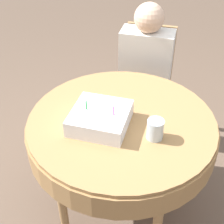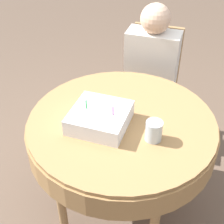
# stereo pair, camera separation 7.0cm
# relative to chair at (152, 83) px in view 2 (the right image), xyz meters

# --- Properties ---
(ground_plane) EXTENTS (12.00, 12.00, 0.00)m
(ground_plane) POSITION_rel_chair_xyz_m (0.01, -0.84, -0.48)
(ground_plane) COLOR brown
(dining_table) EXTENTS (1.01, 1.01, 0.75)m
(dining_table) POSITION_rel_chair_xyz_m (0.01, -0.84, 0.19)
(dining_table) COLOR #9E7547
(dining_table) RESTS_ON ground_plane
(chair) EXTENTS (0.41, 0.41, 0.90)m
(chair) POSITION_rel_chair_xyz_m (0.00, 0.00, 0.00)
(chair) COLOR #A37A4C
(chair) RESTS_ON ground_plane
(person) EXTENTS (0.37, 0.29, 1.12)m
(person) POSITION_rel_chair_xyz_m (0.00, -0.09, 0.19)
(person) COLOR #DBB293
(person) RESTS_ON ground_plane
(birthday_cake) EXTENTS (0.28, 0.28, 0.14)m
(birthday_cake) POSITION_rel_chair_xyz_m (-0.08, -0.92, 0.32)
(birthday_cake) COLOR white
(birthday_cake) RESTS_ON dining_table
(drinking_glass) EXTENTS (0.08, 0.08, 0.10)m
(drinking_glass) POSITION_rel_chair_xyz_m (0.20, -0.94, 0.33)
(drinking_glass) COLOR silver
(drinking_glass) RESTS_ON dining_table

